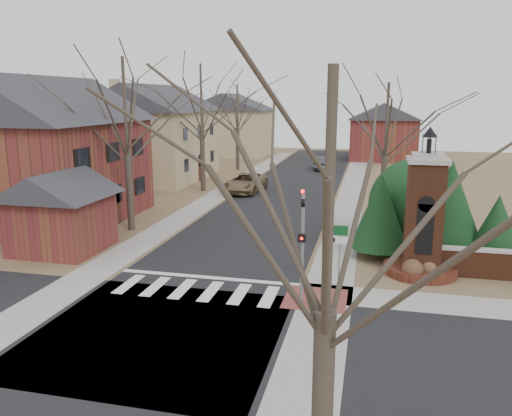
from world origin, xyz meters
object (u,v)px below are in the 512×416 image
(pickup_truck, at_px, (245,183))
(distant_car, at_px, (323,163))
(brick_gate_monument, at_px, (423,226))
(sign_post, at_px, (339,245))
(traffic_signal_pole, at_px, (302,237))

(pickup_truck, xyz_separation_m, distant_car, (5.00, 14.68, -0.06))
(brick_gate_monument, xyz_separation_m, distant_car, (-7.40, 31.91, -1.46))
(sign_post, distance_m, brick_gate_monument, 4.55)
(traffic_signal_pole, distance_m, brick_gate_monument, 6.47)
(sign_post, height_order, distant_car, sign_post)
(distant_car, bearing_deg, pickup_truck, 73.95)
(traffic_signal_pole, distance_m, sign_post, 2.02)
(brick_gate_monument, bearing_deg, distant_car, 103.05)
(brick_gate_monument, xyz_separation_m, pickup_truck, (-12.40, 17.23, -1.40))
(sign_post, xyz_separation_m, pickup_truck, (-8.99, 20.24, -1.18))
(pickup_truck, relative_size, distant_car, 1.29)
(pickup_truck, bearing_deg, brick_gate_monument, -50.39)
(pickup_truck, bearing_deg, traffic_signal_pole, -66.55)
(sign_post, relative_size, brick_gate_monument, 0.42)
(sign_post, bearing_deg, brick_gate_monument, 41.42)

